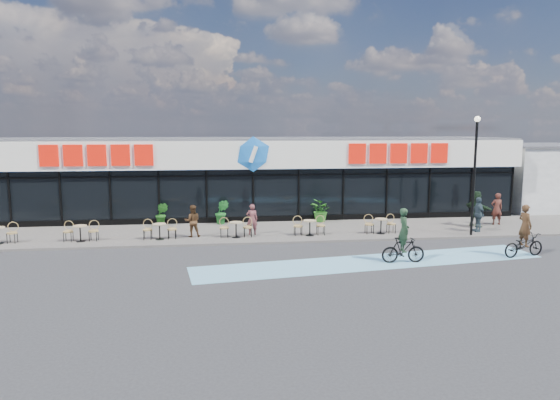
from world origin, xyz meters
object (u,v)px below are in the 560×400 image
(potted_plant_left, at_px, (162,214))
(cyclist_b, at_px, (524,240))
(patron_left, at_px, (252,219))
(patron_right, at_px, (192,221))
(pedestrian_c, at_px, (497,209))
(cyclist_a, at_px, (403,243))
(potted_plant_mid, at_px, (222,212))
(potted_plant_right, at_px, (321,210))
(pedestrian_a, at_px, (478,214))
(lamp_post, at_px, (475,166))
(pedestrian_b, at_px, (476,209))

(potted_plant_left, xyz_separation_m, cyclist_b, (15.22, -8.03, 0.00))
(patron_left, xyz_separation_m, cyclist_b, (10.67, -5.15, -0.14))
(patron_right, height_order, pedestrian_c, pedestrian_c)
(patron_left, bearing_deg, cyclist_a, 136.92)
(potted_plant_mid, xyz_separation_m, potted_plant_right, (5.39, 0.00, -0.02))
(potted_plant_left, relative_size, cyclist_b, 0.56)
(potted_plant_left, height_order, pedestrian_a, pedestrian_a)
(lamp_post, distance_m, cyclist_a, 6.89)
(cyclist_a, relative_size, cyclist_b, 1.00)
(potted_plant_left, bearing_deg, cyclist_b, -27.80)
(potted_plant_right, xyz_separation_m, cyclist_b, (6.69, -7.98, -0.03))
(patron_right, bearing_deg, patron_left, 179.68)
(pedestrian_c, bearing_deg, potted_plant_mid, -4.39)
(pedestrian_c, bearing_deg, potted_plant_left, -3.22)
(pedestrian_b, bearing_deg, patron_left, 78.65)
(pedestrian_c, xyz_separation_m, cyclist_a, (-7.56, -6.39, -0.16))
(potted_plant_left, bearing_deg, potted_plant_right, -0.30)
(potted_plant_left, relative_size, pedestrian_b, 0.64)
(patron_left, distance_m, pedestrian_b, 11.69)
(patron_left, bearing_deg, patron_right, 4.96)
(pedestrian_a, relative_size, pedestrian_b, 0.92)
(potted_plant_left, bearing_deg, patron_right, -60.12)
(potted_plant_mid, xyz_separation_m, pedestrian_a, (12.54, -3.46, 0.20))
(pedestrian_a, height_order, pedestrian_b, pedestrian_b)
(patron_left, xyz_separation_m, patron_right, (-2.81, -0.16, 0.01))
(potted_plant_mid, height_order, patron_right, patron_right)
(potted_plant_mid, distance_m, pedestrian_a, 13.01)
(pedestrian_a, distance_m, pedestrian_c, 2.48)
(potted_plant_mid, relative_size, patron_right, 0.86)
(pedestrian_b, relative_size, cyclist_b, 0.87)
(lamp_post, xyz_separation_m, cyclist_b, (0.26, -3.75, -2.71))
(patron_right, bearing_deg, potted_plant_mid, -118.58)
(patron_left, bearing_deg, potted_plant_right, -142.77)
(potted_plant_right, relative_size, cyclist_a, 0.59)
(potted_plant_mid, relative_size, pedestrian_c, 0.78)
(lamp_post, distance_m, potted_plant_left, 15.80)
(cyclist_a, bearing_deg, pedestrian_a, 40.47)
(pedestrian_b, bearing_deg, patron_right, 78.73)
(lamp_post, relative_size, cyclist_b, 2.62)
(pedestrian_a, xyz_separation_m, cyclist_a, (-5.64, -4.82, -0.18))
(cyclist_a, distance_m, cyclist_b, 5.19)
(pedestrian_b, distance_m, cyclist_b, 5.82)
(lamp_post, xyz_separation_m, cyclist_a, (-4.92, -4.04, -2.63))
(lamp_post, relative_size, cyclist_a, 2.62)
(potted_plant_left, bearing_deg, patron_left, -32.30)
(pedestrian_a, xyz_separation_m, pedestrian_b, (0.55, 1.20, 0.08))
(pedestrian_b, bearing_deg, potted_plant_left, 67.73)
(lamp_post, xyz_separation_m, pedestrian_c, (2.63, 2.35, -2.47))
(potted_plant_left, height_order, pedestrian_b, pedestrian_b)
(patron_left, distance_m, pedestrian_c, 13.07)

